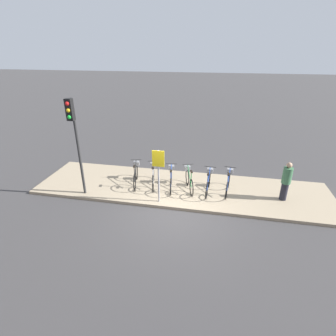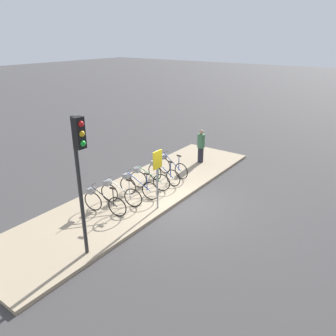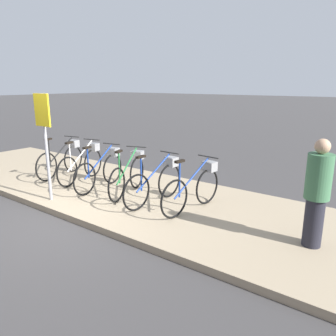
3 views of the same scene
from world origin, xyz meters
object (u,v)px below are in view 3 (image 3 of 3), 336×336
sign_post (44,129)px  parked_bicycle_5 (195,186)px  parked_bicycle_1 (83,162)px  parked_bicycle_3 (129,173)px  pedestrian (317,192)px  parked_bicycle_0 (63,158)px  parked_bicycle_2 (102,168)px  parked_bicycle_4 (157,180)px

sign_post → parked_bicycle_5: bearing=26.6°
parked_bicycle_1 → parked_bicycle_5: bearing=-0.1°
parked_bicycle_1 → sign_post: (0.54, -1.29, 0.97)m
parked_bicycle_1 → parked_bicycle_3: size_ratio=1.02×
sign_post → pedestrian: bearing=13.1°
parked_bicycle_1 → parked_bicycle_0: bearing=-179.6°
parked_bicycle_2 → sign_post: (-0.25, -1.15, 0.97)m
parked_bicycle_2 → parked_bicycle_3: 0.73m
parked_bicycle_2 → sign_post: size_ratio=0.78×
sign_post → parked_bicycle_1: bearing=112.8°
parked_bicycle_4 → parked_bicycle_5: same height
parked_bicycle_1 → parked_bicycle_4: 2.32m
parked_bicycle_5 → parked_bicycle_1: bearing=179.9°
parked_bicycle_0 → parked_bicycle_4: (3.08, -0.12, 0.00)m
pedestrian → sign_post: bearing=-166.9°
parked_bicycle_5 → parked_bicycle_3: bearing=-178.5°
parked_bicycle_1 → parked_bicycle_2: 0.80m
parked_bicycle_1 → parked_bicycle_3: (1.52, -0.05, 0.00)m
parked_bicycle_2 → parked_bicycle_4: 1.53m
parked_bicycle_3 → parked_bicycle_5: size_ratio=0.96×
parked_bicycle_3 → sign_post: bearing=-128.3°
parked_bicycle_4 → sign_post: size_ratio=0.79×
parked_bicycle_0 → parked_bicycle_2: bearing=-4.8°
parked_bicycle_1 → pedestrian: (5.17, -0.21, 0.36)m
parked_bicycle_2 → parked_bicycle_0: bearing=175.2°
parked_bicycle_0 → parked_bicycle_5: (3.85, -0.00, 0.00)m
parked_bicycle_1 → parked_bicycle_2: same height
parked_bicycle_1 → pedestrian: pedestrian is taller
parked_bicycle_3 → pedestrian: (3.65, -0.16, 0.36)m
pedestrian → sign_post: size_ratio=0.75×
parked_bicycle_3 → sign_post: size_ratio=0.76×
parked_bicycle_0 → parked_bicycle_1: same height
parked_bicycle_3 → pedestrian: size_ratio=1.01×
parked_bicycle_1 → parked_bicycle_5: size_ratio=0.98×
parked_bicycle_4 → parked_bicycle_2: bearing=-179.7°
pedestrian → parked_bicycle_2: bearing=179.1°
sign_post → parked_bicycle_4: bearing=33.1°
parked_bicycle_3 → parked_bicycle_5: same height
parked_bicycle_3 → parked_bicycle_4: bearing=-5.8°
parked_bicycle_0 → sign_post: (1.30, -1.28, 0.97)m
sign_post → parked_bicycle_2: bearing=77.8°
parked_bicycle_1 → parked_bicycle_5: (3.09, -0.01, 0.00)m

